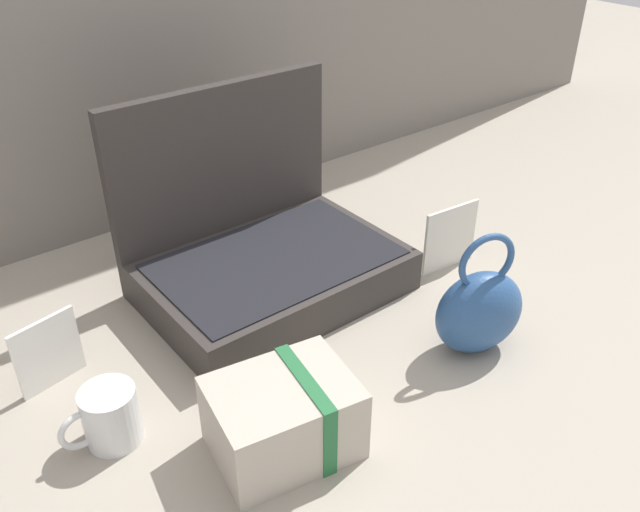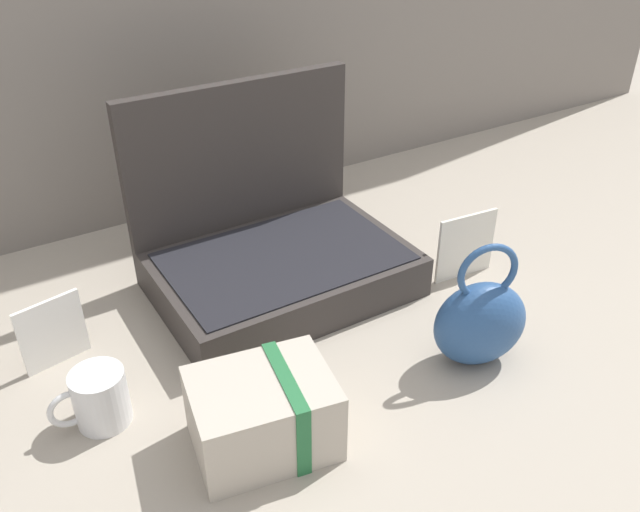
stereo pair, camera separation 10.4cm
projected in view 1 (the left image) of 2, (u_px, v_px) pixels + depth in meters
name	position (u px, v px, depth m)	size (l,w,h in m)	color
ground_plane	(306.00, 335.00, 1.13)	(6.00, 6.00, 0.00)	#9E9384
open_suitcase	(262.00, 250.00, 1.22)	(0.45, 0.32, 0.36)	#332D2B
teal_pouch_handbag	(479.00, 310.00, 1.07)	(0.17, 0.13, 0.22)	#284C7F
cream_toiletry_bag	(285.00, 417.00, 0.89)	(0.21, 0.17, 0.12)	#B2A899
coffee_mug	(109.00, 417.00, 0.91)	(0.11, 0.08, 0.09)	silver
info_card_left	(451.00, 238.00, 1.28)	(0.13, 0.01, 0.13)	silver
poster_card_right	(48.00, 353.00, 1.00)	(0.11, 0.01, 0.12)	white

